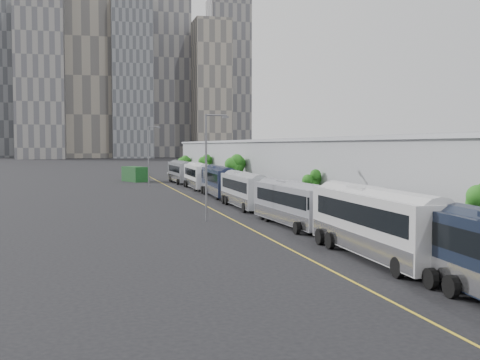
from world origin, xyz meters
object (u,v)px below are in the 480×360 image
object	(u,v)px
bus_4	(245,193)
shipping_container	(135,174)
bus_5	(220,184)
bus_6	(199,178)
bus_7	(181,174)
suv	(134,173)
bus_3	(293,207)
street_lamp_far	(150,152)
bus_2	(377,229)
street_lamp_near	(208,160)

from	to	relation	value
bus_4	shipping_container	size ratio (longest dim) A/B	2.13
bus_5	bus_6	size ratio (longest dim) A/B	1.00
bus_6	shipping_container	distance (m)	21.76
bus_7	suv	distance (m)	24.81
shipping_container	bus_6	bearing A→B (deg)	-90.01
bus_3	bus_5	distance (m)	28.51
bus_5	street_lamp_far	bearing A→B (deg)	109.28
bus_5	bus_2	bearing A→B (deg)	-87.80
bus_4	bus_6	xyz separation A→B (m)	(0.14, 27.77, 0.07)
street_lamp_far	bus_7	bearing A→B (deg)	47.21
street_lamp_near	shipping_container	size ratio (longest dim) A/B	1.56
bus_5	street_lamp_near	bearing A→B (deg)	-102.14
bus_5	bus_4	bearing A→B (deg)	-89.04
bus_2	bus_6	distance (m)	56.58
bus_6	street_lamp_far	distance (m)	10.83
bus_2	bus_7	size ratio (longest dim) A/B	1.07
bus_2	bus_5	xyz separation A→B (m)	(0.09, 42.71, -0.09)
bus_3	bus_6	distance (m)	42.39
bus_6	suv	world-z (taller)	bus_6
bus_2	street_lamp_near	size ratio (longest dim) A/B	1.52
bus_4	bus_5	distance (m)	13.90
bus_3	shipping_container	world-z (taller)	bus_3
street_lamp_near	shipping_container	distance (m)	58.16
shipping_container	street_lamp_far	bearing A→B (deg)	-104.67
street_lamp_near	street_lamp_far	world-z (taller)	street_lamp_far
bus_5	bus_6	distance (m)	13.88
bus_3	shipping_container	distance (m)	63.17
shipping_container	suv	size ratio (longest dim) A/B	1.09
bus_6	shipping_container	bearing A→B (deg)	112.85
street_lamp_near	suv	xyz separation A→B (m)	(-0.68, 76.01, -4.50)
bus_3	street_lamp_near	world-z (taller)	street_lamp_near
bus_6	bus_7	size ratio (longest dim) A/B	1.01
bus_2	bus_5	world-z (taller)	bus_2
bus_7	street_lamp_near	bearing A→B (deg)	-97.29
shipping_container	bus_4	bearing A→B (deg)	-102.06
bus_4	suv	distance (m)	66.41
bus_4	bus_5	size ratio (longest dim) A/B	0.95
bus_3	bus_7	xyz separation A→B (m)	(-0.43, 56.69, 0.09)
street_lamp_near	suv	world-z (taller)	street_lamp_near
bus_2	bus_7	world-z (taller)	bus_2
bus_7	suv	bearing A→B (deg)	103.22
bus_2	bus_4	size ratio (longest dim) A/B	1.11
bus_7	shipping_container	distance (m)	9.54
shipping_container	street_lamp_near	bearing A→B (deg)	-109.30
bus_4	shipping_container	distance (m)	48.68
bus_7	street_lamp_near	distance (m)	52.42
bus_3	bus_7	distance (m)	56.69
bus_6	street_lamp_near	size ratio (longest dim) A/B	1.44
bus_3	street_lamp_near	bearing A→B (deg)	138.86
bus_6	street_lamp_far	xyz separation A→B (m)	(-6.43, 7.82, 3.82)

